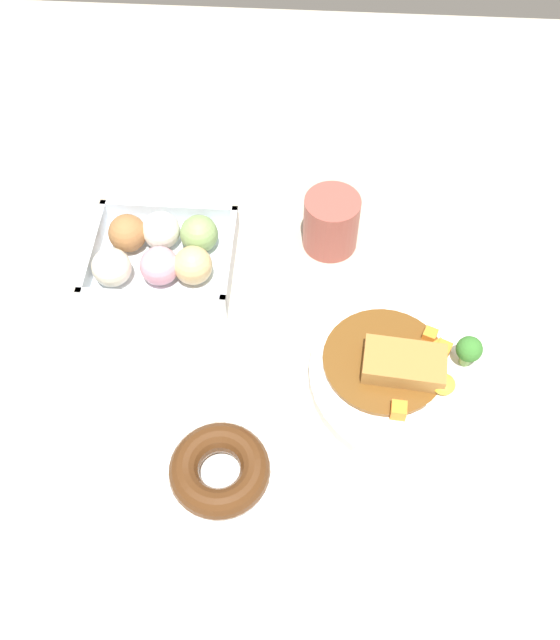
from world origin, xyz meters
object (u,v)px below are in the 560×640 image
Objects in this scene: coffee_mug at (331,223)px; chocolate_ring_donut at (220,470)px; curry_plate at (408,373)px; donut_box at (160,254)px.

chocolate_ring_donut is at bearing 72.26° from coffee_mug.
curry_plate is 1.59× the size of chocolate_ring_donut.
chocolate_ring_donut is (0.22, 0.14, 0.00)m from curry_plate.
curry_plate is at bearing 154.52° from donut_box.
coffee_mug reaches higher than chocolate_ring_donut.
donut_box is 0.24m from coffee_mug.
coffee_mug reaches higher than curry_plate.
curry_plate reaches higher than chocolate_ring_donut.
curry_plate is at bearing 115.07° from coffee_mug.
curry_plate is 0.26m from chocolate_ring_donut.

